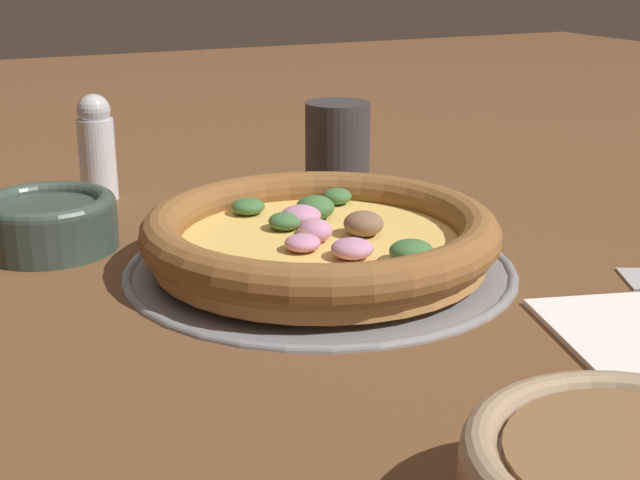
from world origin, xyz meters
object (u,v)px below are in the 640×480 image
at_px(drinking_cup, 338,147).
at_px(pepper_shaker, 97,148).
at_px(pizza_tray, 320,265).
at_px(bowl_near, 48,221).
at_px(pizza, 320,236).

xyz_separation_m(drinking_cup, pepper_shaker, (0.07, 0.22, 0.01)).
distance_m(pizza_tray, bowl_near, 0.23).
distance_m(pizza, drinking_cup, 0.23).
relative_size(drinking_cup, pepper_shaker, 0.87).
xyz_separation_m(bowl_near, drinking_cup, (0.06, -0.30, 0.02)).
bearing_deg(pepper_shaker, pizza_tray, -158.65).
bearing_deg(pizza_tray, drinking_cup, -29.99).
relative_size(pizza_tray, pizza, 1.10).
relative_size(bowl_near, pepper_shaker, 1.07).
relative_size(pizza, bowl_near, 2.46).
bearing_deg(bowl_near, pepper_shaker, -27.63).
height_order(pizza_tray, pizza, pizza).
xyz_separation_m(pizza_tray, bowl_near, (0.14, 0.18, 0.02)).
xyz_separation_m(bowl_near, pepper_shaker, (0.14, -0.07, 0.03)).
distance_m(pizza, bowl_near, 0.23).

